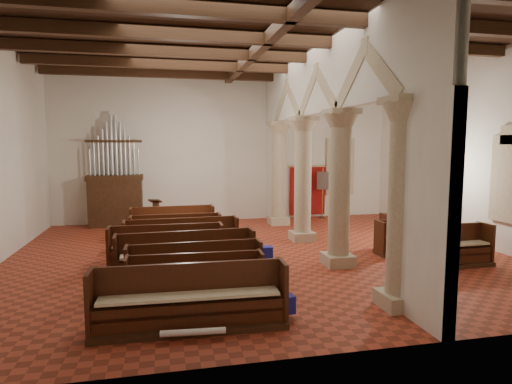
% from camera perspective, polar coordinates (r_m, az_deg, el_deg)
% --- Properties ---
extents(floor, '(14.00, 14.00, 0.00)m').
position_cam_1_polar(floor, '(12.51, 0.42, -8.36)').
color(floor, '#9E3722').
rests_on(floor, ground).
extents(ceiling, '(14.00, 14.00, 0.00)m').
position_cam_1_polar(ceiling, '(12.42, 0.45, 19.50)').
color(ceiling, black).
rests_on(ceiling, wall_back).
extents(wall_back, '(14.00, 0.02, 6.00)m').
position_cam_1_polar(wall_back, '(18.00, -3.77, 5.78)').
color(wall_back, beige).
rests_on(wall_back, floor).
extents(wall_front, '(14.00, 0.02, 6.00)m').
position_cam_1_polar(wall_front, '(6.38, 12.36, 4.64)').
color(wall_front, beige).
rests_on(wall_front, floor).
extents(wall_right, '(0.02, 12.00, 6.00)m').
position_cam_1_polar(wall_right, '(15.25, 27.16, 5.00)').
color(wall_right, beige).
rests_on(wall_right, floor).
extents(ceiling_beams, '(13.80, 11.80, 0.30)m').
position_cam_1_polar(ceiling_beams, '(12.38, 0.45, 18.68)').
color(ceiling_beams, '#3D2613').
rests_on(ceiling_beams, wall_back).
extents(arcade, '(0.90, 11.90, 6.00)m').
position_cam_1_polar(arcade, '(12.62, 8.52, 8.04)').
color(arcade, '#C3B191').
rests_on(arcade, floor).
extents(window_right_a, '(0.03, 1.00, 2.20)m').
position_cam_1_polar(window_right_a, '(14.13, 30.78, 1.50)').
color(window_right_a, '#2B614C').
rests_on(window_right_a, wall_right).
extents(window_right_b, '(0.03, 1.00, 2.20)m').
position_cam_1_polar(window_right_b, '(17.27, 21.72, 2.66)').
color(window_right_b, '#2B614C').
rests_on(window_right_b, wall_right).
extents(window_back, '(1.00, 0.03, 2.20)m').
position_cam_1_polar(window_back, '(19.38, 11.06, 3.35)').
color(window_back, '#2B614C').
rests_on(window_back, wall_back).
extents(pipe_organ, '(2.10, 0.85, 4.40)m').
position_cam_1_polar(pipe_organ, '(17.49, -18.22, 0.11)').
color(pipe_organ, '#3D2613').
rests_on(pipe_organ, floor).
extents(lectern, '(0.54, 0.57, 1.11)m').
position_cam_1_polar(lectern, '(16.94, -13.17, -3.04)').
color(lectern, '#311C0F').
rests_on(lectern, floor).
extents(dossal_curtain, '(1.80, 0.07, 2.17)m').
position_cam_1_polar(dossal_curtain, '(18.87, 6.88, 0.19)').
color(dossal_curtain, maroon).
rests_on(dossal_curtain, floor).
extents(processional_banner, '(0.47, 0.60, 2.18)m').
position_cam_1_polar(processional_banner, '(18.70, 8.86, -1.12)').
color(processional_banner, '#3D2613').
rests_on(processional_banner, floor).
extents(hymnal_box_a, '(0.37, 0.32, 0.33)m').
position_cam_1_polar(hymnal_box_a, '(8.11, 3.86, -14.68)').
color(hymnal_box_a, navy).
rests_on(hymnal_box_a, floor).
extents(hymnal_box_b, '(0.34, 0.30, 0.30)m').
position_cam_1_polar(hymnal_box_b, '(9.51, 1.81, -11.58)').
color(hymnal_box_b, navy).
rests_on(hymnal_box_b, floor).
extents(hymnal_box_c, '(0.38, 0.33, 0.34)m').
position_cam_1_polar(hymnal_box_c, '(11.65, 1.39, -8.09)').
color(hymnal_box_c, '#16199C').
rests_on(hymnal_box_c, floor).
extents(tube_heater_a, '(1.06, 0.19, 0.11)m').
position_cam_1_polar(tube_heater_a, '(7.33, -8.38, -17.99)').
color(tube_heater_a, white).
rests_on(tube_heater_a, floor).
extents(tube_heater_b, '(0.99, 0.15, 0.10)m').
position_cam_1_polar(tube_heater_b, '(8.74, -4.95, -13.86)').
color(tube_heater_b, white).
rests_on(tube_heater_b, floor).
extents(nave_pew_0, '(3.36, 0.84, 1.12)m').
position_cam_1_polar(nave_pew_0, '(7.72, -8.73, -15.05)').
color(nave_pew_0, '#3D2613').
rests_on(nave_pew_0, floor).
extents(nave_pew_1, '(2.82, 0.74, 0.95)m').
position_cam_1_polar(nave_pew_1, '(9.05, -8.05, -12.16)').
color(nave_pew_1, '#3D2613').
rests_on(nave_pew_1, floor).
extents(nave_pew_2, '(3.02, 0.71, 0.99)m').
position_cam_1_polar(nave_pew_2, '(9.85, -8.14, -10.54)').
color(nave_pew_2, '#3D2613').
rests_on(nave_pew_2, floor).
extents(nave_pew_3, '(3.33, 0.87, 1.09)m').
position_cam_1_polar(nave_pew_3, '(10.55, -9.28, -9.21)').
color(nave_pew_3, '#3D2613').
rests_on(nave_pew_3, floor).
extents(nave_pew_4, '(2.97, 0.76, 1.07)m').
position_cam_1_polar(nave_pew_4, '(11.61, -11.83, -7.86)').
color(nave_pew_4, '#3D2613').
rests_on(nave_pew_4, floor).
extents(nave_pew_5, '(3.29, 0.83, 1.05)m').
position_cam_1_polar(nave_pew_5, '(12.63, -9.85, -6.70)').
color(nave_pew_5, '#3D2613').
rests_on(nave_pew_5, floor).
extents(nave_pew_6, '(2.76, 0.69, 1.02)m').
position_cam_1_polar(nave_pew_6, '(13.52, -10.59, -5.87)').
color(nave_pew_6, '#3D2613').
rests_on(nave_pew_6, floor).
extents(nave_pew_7, '(2.78, 0.83, 1.10)m').
position_cam_1_polar(nave_pew_7, '(14.71, -11.03, -4.78)').
color(nave_pew_7, '#3D2613').
rests_on(nave_pew_7, floor).
extents(aisle_pew_0, '(2.24, 0.80, 1.09)m').
position_cam_1_polar(aisle_pew_0, '(12.42, 24.54, -7.31)').
color(aisle_pew_0, '#3D2613').
rests_on(aisle_pew_0, floor).
extents(aisle_pew_1, '(2.00, 0.70, 1.00)m').
position_cam_1_polar(aisle_pew_1, '(13.31, 19.78, -6.35)').
color(aisle_pew_1, '#3D2613').
rests_on(aisle_pew_1, floor).
extents(aisle_pew_2, '(2.15, 0.82, 1.10)m').
position_cam_1_polar(aisle_pew_2, '(14.08, 20.45, -5.55)').
color(aisle_pew_2, '#3D2613').
rests_on(aisle_pew_2, floor).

